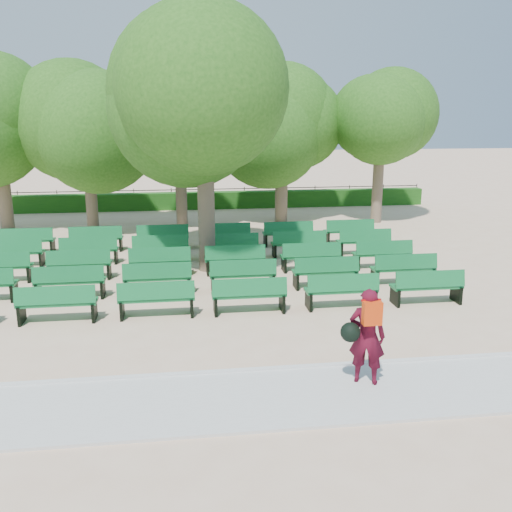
% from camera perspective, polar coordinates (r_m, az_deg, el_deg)
% --- Properties ---
extents(ground, '(120.00, 120.00, 0.00)m').
position_cam_1_polar(ground, '(17.58, -5.41, -2.84)').
color(ground, '#DBB491').
extents(paving, '(30.00, 2.20, 0.06)m').
position_cam_1_polar(paving, '(10.72, -3.57, -14.35)').
color(paving, silver).
rests_on(paving, ground).
extents(curb, '(30.00, 0.12, 0.10)m').
position_cam_1_polar(curb, '(11.73, -4.01, -11.58)').
color(curb, silver).
rests_on(curb, ground).
extents(hedge, '(26.00, 0.70, 0.90)m').
position_cam_1_polar(hedge, '(31.15, -6.60, 5.52)').
color(hedge, '#1E5716').
rests_on(hedge, ground).
extents(fence, '(26.00, 0.10, 1.02)m').
position_cam_1_polar(fence, '(31.62, -6.59, 4.82)').
color(fence, black).
rests_on(fence, ground).
extents(tree_line, '(21.80, 6.80, 7.04)m').
position_cam_1_polar(tree_line, '(27.29, -6.36, 3.32)').
color(tree_line, '#2D631A').
rests_on(tree_line, ground).
extents(bench_array, '(1.97, 0.67, 1.23)m').
position_cam_1_polar(bench_array, '(18.62, -5.79, -1.55)').
color(bench_array, '#126A33').
rests_on(bench_array, ground).
extents(tree_among, '(5.31, 5.31, 7.29)m').
position_cam_1_polar(tree_among, '(18.45, -5.19, 13.35)').
color(tree_among, brown).
rests_on(tree_among, ground).
extents(person, '(0.95, 0.70, 1.89)m').
position_cam_1_polar(person, '(11.12, 10.93, -7.76)').
color(person, '#4A0A1A').
rests_on(person, ground).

